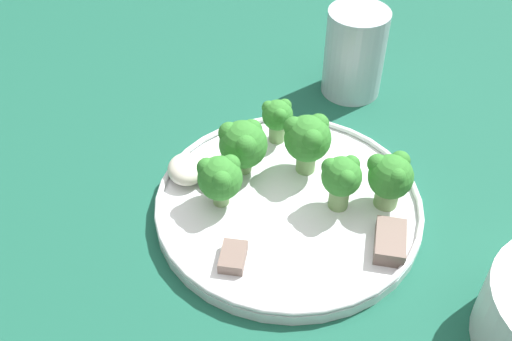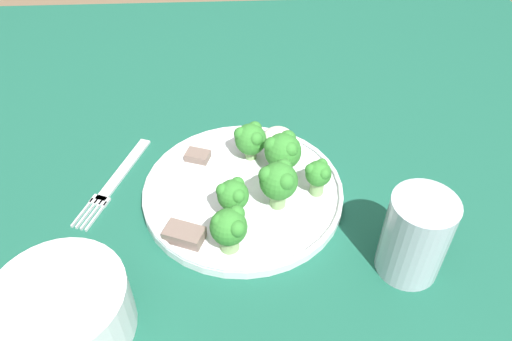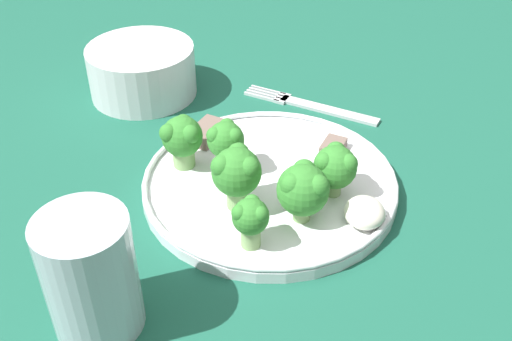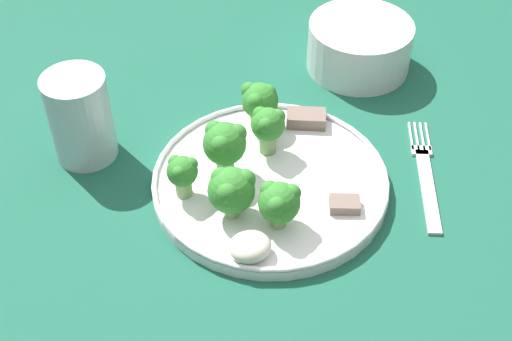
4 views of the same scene
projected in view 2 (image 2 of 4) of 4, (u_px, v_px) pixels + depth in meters
name	position (u px, v px, depth m)	size (l,w,h in m)	color
table	(231.00, 228.00, 0.74)	(1.25, 1.14, 0.78)	#195642
dinner_plate	(243.00, 192.00, 0.66)	(0.26, 0.26, 0.02)	white
fork	(116.00, 180.00, 0.68)	(0.08, 0.17, 0.00)	silver
cream_bowl	(64.00, 312.00, 0.50)	(0.14, 0.14, 0.07)	silver
drinking_glass	(414.00, 240.00, 0.55)	(0.07, 0.07, 0.11)	#B2C1CC
broccoli_floret_near_rim_left	(251.00, 139.00, 0.68)	(0.04, 0.04, 0.05)	#7FA866
broccoli_floret_center_left	(279.00, 181.00, 0.61)	(0.05, 0.05, 0.07)	#7FA866
broccoli_floret_back_left	(231.00, 227.00, 0.56)	(0.04, 0.04, 0.06)	#7FA866
broccoli_floret_front_left	(318.00, 174.00, 0.63)	(0.03, 0.03, 0.05)	#7FA866
broccoli_floret_center_back	(283.00, 150.00, 0.66)	(0.05, 0.05, 0.06)	#7FA866
broccoli_floret_mid_cluster	(233.00, 196.00, 0.59)	(0.04, 0.04, 0.06)	#7FA866
meat_slice_front_slice	(198.00, 156.00, 0.70)	(0.04, 0.03, 0.01)	#756056
meat_slice_middle_slice	(184.00, 235.00, 0.59)	(0.05, 0.04, 0.02)	#756056
sauce_dollop	(278.00, 136.00, 0.72)	(0.04, 0.04, 0.02)	silver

